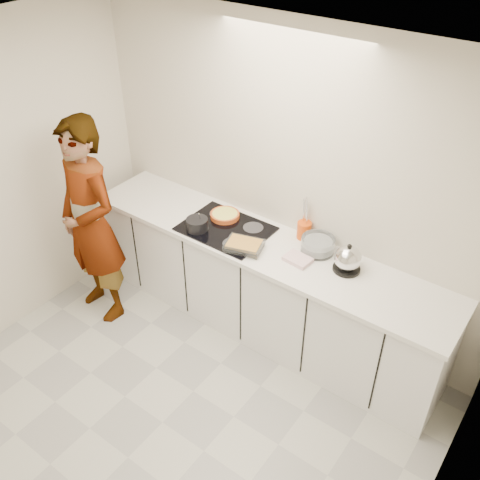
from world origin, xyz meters
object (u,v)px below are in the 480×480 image
Objects in this scene: tart_dish at (225,215)px; mixing_bowl at (318,245)px; baking_dish at (244,245)px; kettle at (348,259)px; utensil_crock at (304,230)px; cook at (90,224)px; hob at (226,229)px; saucepan at (197,224)px.

mixing_bowl is (0.87, 0.06, 0.02)m from tart_dish.
kettle reaches higher than baking_dish.
tart_dish is 0.48m from baking_dish.
cook is (-1.53, -0.92, -0.05)m from utensil_crock.
kettle is 1.63× the size of utensil_crock.
hob is 2.20× the size of tart_dish.
tart_dish is at bearing 49.64° from cook.
hob is at bearing -154.15° from utensil_crock.
tart_dish is 0.98× the size of baking_dish.
hob is at bearing 154.14° from baking_dish.
hob is 0.38× the size of cook.
baking_dish is at bearing -124.82° from utensil_crock.
baking_dish is (0.29, -0.14, 0.04)m from hob.
saucepan is at bearing -168.03° from kettle.
cook is at bearing -137.79° from tart_dish.
mixing_bowl is 1.94× the size of utensil_crock.
mixing_bowl is 0.21m from utensil_crock.
kettle is at bearing 27.80° from cook.
kettle is (1.24, 0.26, 0.04)m from saucepan.
cook reaches higher than utensil_crock.
utensil_crock reaches higher than hob.
tart_dish is 1.17× the size of mixing_bowl.
utensil_crock reaches higher than mixing_bowl.
utensil_crock reaches higher than baking_dish.
tart_dish is 1.59× the size of saucepan.
saucepan is 0.87× the size of kettle.
mixing_bowl is at bearing -27.97° from utensil_crock.
saucepan is 0.11× the size of cook.
hob is 0.79m from mixing_bowl.
tart_dish is at bearing 179.17° from kettle.
baking_dish is 1.18× the size of mixing_bowl.
utensil_crock is at bearing 12.80° from tart_dish.
baking_dish is at bearing -162.06° from kettle.
mixing_bowl is at bearing 19.67° from saucepan.
baking_dish is 0.58m from mixing_bowl.
tart_dish is 0.87m from mixing_bowl.
hob is at bearing -49.84° from tart_dish.
mixing_bowl reaches higher than hob.
cook reaches higher than mixing_bowl.
tart_dish is 0.71m from utensil_crock.
cook is at bearing -158.15° from baking_dish.
mixing_bowl reaches higher than tart_dish.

